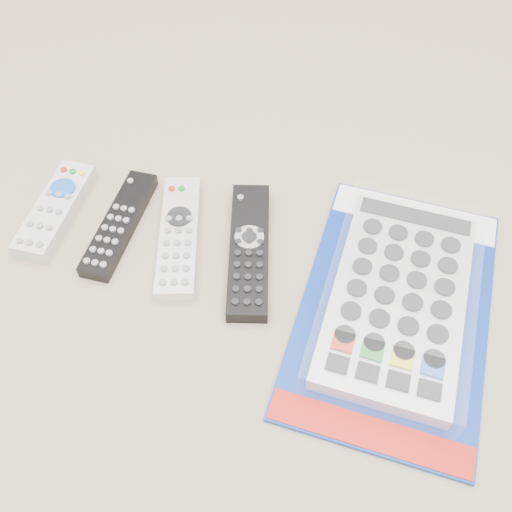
% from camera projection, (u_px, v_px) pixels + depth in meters
% --- Properties ---
extents(remote_small_grey, '(0.06, 0.17, 0.03)m').
position_uv_depth(remote_small_grey, '(55.00, 209.00, 0.79)').
color(remote_small_grey, silver).
rests_on(remote_small_grey, ground).
extents(remote_slim_black, '(0.06, 0.19, 0.02)m').
position_uv_depth(remote_slim_black, '(119.00, 224.00, 0.78)').
color(remote_slim_black, black).
rests_on(remote_slim_black, ground).
extents(remote_silver_dvd, '(0.08, 0.20, 0.02)m').
position_uv_depth(remote_silver_dvd, '(179.00, 236.00, 0.76)').
color(remote_silver_dvd, silver).
rests_on(remote_silver_dvd, ground).
extents(remote_large_black, '(0.08, 0.22, 0.02)m').
position_uv_depth(remote_large_black, '(249.00, 250.00, 0.75)').
color(remote_large_black, black).
rests_on(remote_large_black, ground).
extents(jumbo_remote_packaged, '(0.28, 0.40, 0.05)m').
position_uv_depth(jumbo_remote_packaged, '(398.00, 297.00, 0.69)').
color(jumbo_remote_packaged, navy).
rests_on(jumbo_remote_packaged, ground).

